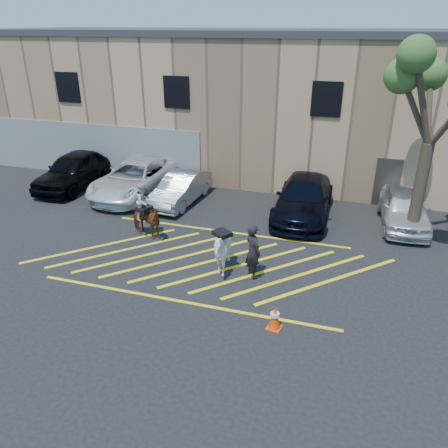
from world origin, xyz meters
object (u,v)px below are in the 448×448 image
(car_white_pickup, at_px, (136,178))
(saddled_white, at_px, (222,250))
(car_white_suv, at_px, (404,208))
(traffic_cone, at_px, (275,317))
(car_silver_sedan, at_px, (181,189))
(car_black_suv, at_px, (74,170))
(mounted_bay, at_px, (145,216))
(car_blue_suv, at_px, (304,198))
(tree, at_px, (439,87))
(handler, at_px, (253,251))

(car_white_pickup, relative_size, saddled_white, 2.96)
(car_white_suv, relative_size, traffic_cone, 6.02)
(car_white_pickup, distance_m, car_silver_sedan, 2.54)
(car_black_suv, xyz_separation_m, mounted_bay, (6.01, -4.22, 0.03))
(saddled_white, relative_size, traffic_cone, 2.67)
(car_blue_suv, bearing_deg, car_white_suv, 2.00)
(car_white_pickup, height_order, traffic_cone, car_white_pickup)
(mounted_bay, bearing_deg, traffic_cone, -34.78)
(car_white_suv, distance_m, saddled_white, 8.33)
(mounted_bay, distance_m, saddled_white, 3.99)
(saddled_white, bearing_deg, car_silver_sedan, 124.30)
(car_silver_sedan, height_order, saddled_white, saddled_white)
(tree, bearing_deg, traffic_cone, -120.27)
(car_white_pickup, height_order, mounted_bay, mounted_bay)
(car_black_suv, height_order, car_white_suv, car_black_suv)
(car_white_pickup, height_order, car_blue_suv, car_white_pickup)
(car_blue_suv, xyz_separation_m, mounted_bay, (-5.55, -3.95, 0.10))
(car_white_pickup, distance_m, car_white_suv, 12.15)
(car_silver_sedan, height_order, handler, handler)
(car_white_suv, xyz_separation_m, traffic_cone, (-3.74, -8.21, -0.38))
(car_black_suv, relative_size, handler, 2.74)
(car_white_suv, bearing_deg, mounted_bay, -159.64)
(handler, relative_size, tree, 0.25)
(handler, distance_m, tree, 8.24)
(handler, xyz_separation_m, tree, (5.16, 4.31, 4.76))
(mounted_bay, bearing_deg, car_black_suv, 144.92)
(mounted_bay, distance_m, tree, 11.24)
(handler, bearing_deg, car_white_suv, -87.03)
(car_white_pickup, height_order, car_silver_sedan, car_white_pickup)
(car_silver_sedan, relative_size, car_blue_suv, 0.74)
(mounted_bay, bearing_deg, car_silver_sedan, 90.69)
(car_silver_sedan, relative_size, car_white_suv, 0.93)
(car_silver_sedan, height_order, traffic_cone, car_silver_sedan)
(car_white_suv, bearing_deg, car_white_pickup, 176.98)
(car_white_pickup, distance_m, car_blue_suv, 8.10)
(mounted_bay, bearing_deg, car_white_suv, 23.27)
(car_silver_sedan, xyz_separation_m, mounted_bay, (0.04, -3.72, 0.22))
(car_black_suv, distance_m, handler, 12.16)
(mounted_bay, height_order, traffic_cone, mounted_bay)
(car_black_suv, distance_m, car_blue_suv, 11.57)
(car_black_suv, height_order, traffic_cone, car_black_suv)
(car_blue_suv, distance_m, handler, 5.66)
(car_white_suv, relative_size, mounted_bay, 1.99)
(car_white_suv, bearing_deg, handler, -133.60)
(car_white_pickup, height_order, tree, tree)
(car_white_pickup, bearing_deg, car_silver_sedan, -7.51)
(car_white_pickup, xyz_separation_m, car_blue_suv, (8.10, -0.21, -0.00))
(car_silver_sedan, distance_m, car_white_suv, 9.67)
(car_white_suv, xyz_separation_m, handler, (-4.96, -5.77, 0.18))
(tree, bearing_deg, handler, -140.10)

